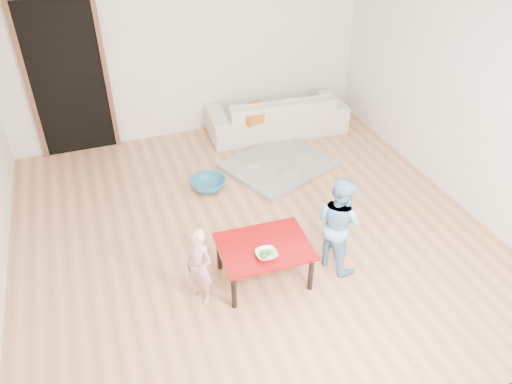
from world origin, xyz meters
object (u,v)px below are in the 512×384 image
red_table (264,262)px  basin (208,184)px  sofa (277,113)px  bowl (266,254)px  child_blue (339,223)px  child_pink (199,267)px

red_table → basin: red_table is taller
sofa → basin: bearing=42.8°
red_table → bowl: (-0.03, -0.15, 0.24)m
red_table → child_blue: 0.81m
red_table → basin: bearing=93.5°
bowl → basin: bowl is taller
basin → red_table: bearing=-86.5°
bowl → child_blue: child_blue is taller
sofa → bowl: (-1.28, -2.94, 0.16)m
bowl → child_blue: (0.78, 0.11, 0.06)m
child_pink → basin: (0.54, 1.73, -0.33)m
child_pink → red_table: bearing=58.0°
red_table → child_pink: bearing=-175.9°
red_table → child_pink: child_pink is taller
sofa → red_table: (-1.25, -2.79, -0.08)m
red_table → child_pink: (-0.64, -0.05, 0.18)m
child_blue → sofa: bearing=-30.8°
sofa → child_pink: child_pink is taller
bowl → child_pink: size_ratio=0.24×
sofa → child_blue: 2.88m
child_blue → red_table: bearing=66.1°
basin → bowl: bearing=-87.8°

